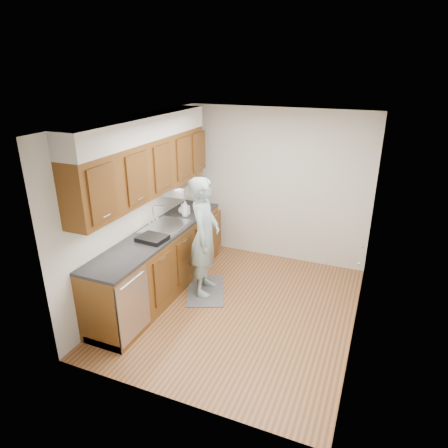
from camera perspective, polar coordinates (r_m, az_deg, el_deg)
name	(u,v)px	position (r m, az deg, el deg)	size (l,w,h in m)	color
floor	(238,308)	(5.58, 2.08, -11.91)	(3.50, 3.50, 0.00)	#9B623A
ceiling	(241,121)	(4.68, 2.50, 14.44)	(3.50, 3.50, 0.00)	white
wall_left	(138,208)	(5.65, -12.14, 2.25)	(0.02, 3.50, 2.50)	silver
wall_right	(365,243)	(4.74, 19.55, -2.51)	(0.02, 3.50, 2.50)	silver
wall_back	(277,186)	(6.58, 7.61, 5.34)	(3.00, 0.02, 2.50)	silver
counter	(160,261)	(5.80, -9.08, -5.22)	(0.64, 2.80, 1.30)	brown
upper_cabinets	(147,159)	(5.41, -10.96, 9.17)	(0.47, 2.80, 1.21)	brown
closet_door	(364,250)	(5.10, 19.35, -3.49)	(0.02, 1.22, 2.05)	white
floor_mat	(206,290)	(5.95, -2.65, -9.46)	(0.52, 0.88, 0.02)	slate
person	(204,229)	(5.51, -2.83, -0.73)	(0.69, 0.46, 1.94)	#88A3A5
soap_bottle_a	(185,208)	(6.09, -5.60, 2.31)	(0.10, 0.10, 0.27)	silver
soap_bottle_b	(186,208)	(6.17, -5.48, 2.28)	(0.09, 0.09, 0.21)	silver
soap_bottle_c	(182,209)	(6.22, -5.99, 2.21)	(0.13, 0.13, 0.16)	silver
dish_rack	(152,238)	(5.34, -10.20, -2.03)	(0.36, 0.31, 0.06)	black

